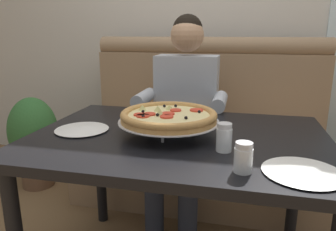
# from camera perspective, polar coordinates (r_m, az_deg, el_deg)

# --- Properties ---
(back_wall_with_window) EXTENTS (6.00, 0.12, 2.80)m
(back_wall_with_window) POSITION_cam_1_polar(r_m,az_deg,el_deg) (2.79, 8.40, 19.50)
(back_wall_with_window) COLOR beige
(back_wall_with_window) RESTS_ON ground_plane
(booth_bench) EXTENTS (1.73, 0.78, 1.13)m
(booth_bench) POSITION_cam_1_polar(r_m,az_deg,el_deg) (2.34, 6.26, -4.43)
(booth_bench) COLOR #937556
(booth_bench) RESTS_ON ground_plane
(dining_table) EXTENTS (1.27, 0.90, 0.73)m
(dining_table) POSITION_cam_1_polar(r_m,az_deg,el_deg) (1.40, 1.88, -6.84)
(dining_table) COLOR black
(dining_table) RESTS_ON ground_plane
(diner_main) EXTENTS (0.54, 0.64, 1.27)m
(diner_main) POSITION_cam_1_polar(r_m,az_deg,el_deg) (2.01, 2.88, 1.72)
(diner_main) COLOR #2D3342
(diner_main) RESTS_ON ground_plane
(pizza) EXTENTS (0.43, 0.43, 0.11)m
(pizza) POSITION_cam_1_polar(r_m,az_deg,el_deg) (1.36, 0.13, -0.15)
(pizza) COLOR silver
(pizza) RESTS_ON dining_table
(shaker_oregano) EXTENTS (0.06, 0.06, 0.11)m
(shaker_oregano) POSITION_cam_1_polar(r_m,az_deg,el_deg) (1.19, 10.06, -4.25)
(shaker_oregano) COLOR white
(shaker_oregano) RESTS_ON dining_table
(shaker_pepper_flakes) EXTENTS (0.06, 0.06, 0.10)m
(shaker_pepper_flakes) POSITION_cam_1_polar(r_m,az_deg,el_deg) (1.03, 13.40, -7.74)
(shaker_pepper_flakes) COLOR white
(shaker_pepper_flakes) RESTS_ON dining_table
(plate_near_left) EXTENTS (0.25, 0.25, 0.02)m
(plate_near_left) POSITION_cam_1_polar(r_m,az_deg,el_deg) (1.09, 23.14, -9.11)
(plate_near_left) COLOR white
(plate_near_left) RESTS_ON dining_table
(plate_near_right) EXTENTS (0.24, 0.24, 0.02)m
(plate_near_right) POSITION_cam_1_polar(r_m,az_deg,el_deg) (1.48, -15.25, -2.20)
(plate_near_right) COLOR white
(plate_near_right) RESTS_ON dining_table
(potted_plant) EXTENTS (0.36, 0.36, 0.70)m
(potted_plant) POSITION_cam_1_polar(r_m,az_deg,el_deg) (2.61, -22.99, -3.74)
(potted_plant) COLOR brown
(potted_plant) RESTS_ON ground_plane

